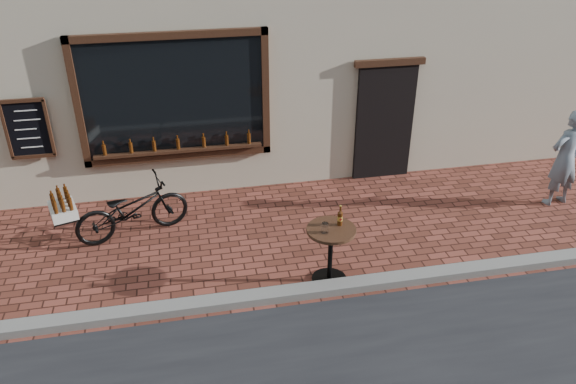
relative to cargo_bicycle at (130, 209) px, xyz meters
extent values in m
plane|color=#50241A|center=(2.76, -2.23, -0.49)|extent=(90.00, 90.00, 0.00)
cube|color=slate|center=(2.76, -2.03, -0.43)|extent=(90.00, 0.25, 0.12)
cube|color=black|center=(0.86, 1.22, 1.36)|extent=(3.00, 0.06, 2.00)
cube|color=black|center=(0.86, 1.20, 2.42)|extent=(3.24, 0.10, 0.12)
cube|color=black|center=(0.86, 1.20, 0.30)|extent=(3.24, 0.10, 0.12)
cube|color=black|center=(-0.70, 1.20, 1.36)|extent=(0.12, 0.10, 2.24)
cube|color=black|center=(2.42, 1.20, 1.36)|extent=(0.12, 0.10, 2.24)
cube|color=black|center=(0.86, 1.15, 0.43)|extent=(2.90, 0.16, 0.05)
cube|color=black|center=(4.66, 1.23, 0.61)|extent=(1.10, 0.10, 2.20)
cube|color=black|center=(4.66, 1.20, 1.77)|extent=(1.30, 0.10, 0.12)
cube|color=black|center=(-1.54, 1.21, 1.01)|extent=(0.62, 0.04, 0.92)
cylinder|color=#3D1C07|center=(-0.39, 1.15, 0.55)|extent=(0.06, 0.06, 0.19)
cylinder|color=#3D1C07|center=(0.02, 1.15, 0.55)|extent=(0.06, 0.06, 0.19)
cylinder|color=#3D1C07|center=(0.44, 1.15, 0.55)|extent=(0.06, 0.06, 0.19)
cylinder|color=#3D1C07|center=(0.86, 1.15, 0.55)|extent=(0.06, 0.06, 0.19)
cylinder|color=#3D1C07|center=(1.27, 1.15, 0.55)|extent=(0.06, 0.06, 0.19)
cylinder|color=#3D1C07|center=(1.69, 1.15, 0.55)|extent=(0.06, 0.06, 0.19)
cylinder|color=#3D1C07|center=(2.11, 1.15, 0.55)|extent=(0.06, 0.06, 0.19)
imported|color=black|center=(0.04, 0.01, -0.01)|extent=(1.92, 1.14, 0.95)
cube|color=black|center=(-0.92, -0.29, 0.17)|extent=(0.49, 0.59, 0.03)
cube|color=beige|center=(-0.92, -0.29, 0.26)|extent=(0.50, 0.61, 0.15)
cylinder|color=#3D1C07|center=(-0.77, -0.44, 0.43)|extent=(0.06, 0.06, 0.20)
cylinder|color=#3D1C07|center=(-0.87, -0.47, 0.43)|extent=(0.06, 0.06, 0.20)
cylinder|color=#3D1C07|center=(-0.97, -0.50, 0.43)|extent=(0.06, 0.06, 0.20)
cylinder|color=#3D1C07|center=(-0.80, -0.32, 0.43)|extent=(0.06, 0.06, 0.20)
cylinder|color=#3D1C07|center=(-0.90, -0.35, 0.43)|extent=(0.06, 0.06, 0.20)
cylinder|color=#3D1C07|center=(-1.01, -0.38, 0.43)|extent=(0.06, 0.06, 0.20)
cylinder|color=#3D1C07|center=(-0.84, -0.20, 0.43)|extent=(0.06, 0.06, 0.20)
cylinder|color=#3D1C07|center=(-0.94, -0.23, 0.43)|extent=(0.06, 0.06, 0.20)
cylinder|color=#3D1C07|center=(-1.04, -0.26, 0.43)|extent=(0.06, 0.06, 0.20)
cylinder|color=#3D1C07|center=(-0.88, -0.07, 0.43)|extent=(0.06, 0.06, 0.20)
cylinder|color=#3D1C07|center=(-0.98, -0.11, 0.43)|extent=(0.06, 0.06, 0.20)
cylinder|color=black|center=(2.82, -1.78, -0.47)|extent=(0.51, 0.51, 0.03)
cylinder|color=black|center=(2.82, -1.78, -0.05)|extent=(0.07, 0.07, 0.80)
cylinder|color=black|center=(2.82, -1.78, 0.38)|extent=(0.69, 0.69, 0.05)
cylinder|color=gold|center=(2.96, -1.71, 0.51)|extent=(0.07, 0.07, 0.07)
cylinder|color=white|center=(2.71, -1.86, 0.47)|extent=(0.09, 0.09, 0.15)
imported|color=slate|center=(7.37, -0.40, 0.39)|extent=(0.70, 0.53, 1.75)
camera|label=1|loc=(0.96, -8.02, 4.56)|focal=35.00mm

